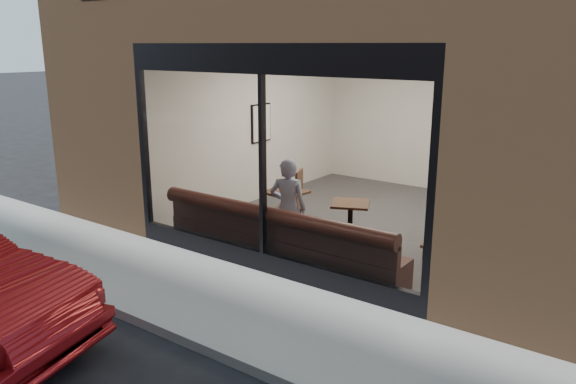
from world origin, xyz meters
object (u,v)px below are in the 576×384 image
Objects in this scene: cafe_table_right at (351,204)px; cafe_chair_left at (289,207)px; person at (288,208)px; cafe_table_left at (286,192)px; banquette at (280,249)px; cafe_chair_right at (440,245)px.

cafe_table_right is 1.88m from cafe_chair_left.
cafe_table_left is at bearing -75.22° from person.
cafe_table_left is 1.41× the size of cafe_chair_left.
cafe_chair_left is (-1.09, 1.54, -0.53)m from person.
cafe_chair_right is at bearing 38.74° from banquette.
cafe_table_left is 1.38× the size of cafe_chair_right.
person is 3.49× the size of cafe_chair_left.
cafe_chair_right is at bearing -171.72° from person.
person reaches higher than cafe_chair_right.
cafe_chair_right is at bearing 153.58° from cafe_chair_left.
banquette is at bearing 102.09° from cafe_chair_left.
banquette is at bearing 39.01° from cafe_chair_right.
cafe_table_right is at bearing -147.44° from person.
cafe_table_right is (0.59, 0.87, -0.03)m from person.
cafe_table_left is 2.71m from cafe_chair_right.
cafe_chair_right is (1.89, 1.52, 0.01)m from banquette.
cafe_table_right is at bearing 13.98° from cafe_chair_right.
cafe_table_right is 1.28× the size of cafe_chair_right.
person is 1.08m from cafe_table_left.
cafe_chair_left is (-1.17, 1.85, 0.01)m from banquette.
cafe_table_left is 0.95m from cafe_chair_left.
person reaches higher than banquette.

